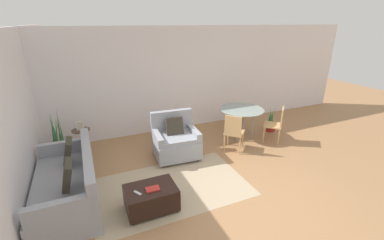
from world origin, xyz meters
TOP-DOWN VIEW (x-y plane):
  - ground_plane at (0.00, 0.00)m, footprint 20.00×20.00m
  - wall_back at (0.00, 3.38)m, footprint 12.00×0.06m
  - wall_left at (-3.13, 1.50)m, footprint 0.06×12.00m
  - area_rug at (-0.86, 0.74)m, footprint 2.75×1.69m
  - couch at (-2.53, 1.08)m, footprint 0.95×2.04m
  - armchair at (-0.38, 1.81)m, footprint 0.99×0.87m
  - ottoman at (-1.34, 0.32)m, footprint 0.80×0.55m
  - book_stack at (-1.32, 0.27)m, footprint 0.22×0.15m
  - tv_remote_primary at (-1.56, 0.28)m, footprint 0.11×0.15m
  - potted_plant at (-2.73, 2.64)m, footprint 0.40×0.40m
  - side_table at (-2.26, 2.72)m, footprint 0.39×0.39m
  - picture_frame at (-2.26, 2.72)m, footprint 0.16×0.07m
  - dining_table at (1.54, 2.12)m, footprint 1.12×1.12m
  - dining_chair_near_left at (0.92, 1.50)m, footprint 0.59×0.59m
  - dining_chair_near_right at (2.16, 1.50)m, footprint 0.59×0.59m
  - potted_plant_small at (2.52, 2.12)m, footprint 0.28×0.28m

SIDE VIEW (x-z plane):
  - ground_plane at x=0.00m, z-range 0.00..0.00m
  - area_rug at x=-0.86m, z-range 0.00..0.01m
  - potted_plant_small at x=2.52m, z-range -0.17..0.53m
  - ottoman at x=-1.34m, z-range 0.02..0.42m
  - potted_plant at x=-2.73m, z-range -0.33..0.83m
  - couch at x=-2.53m, z-range -0.16..0.76m
  - armchair at x=-0.38m, z-range -0.12..0.87m
  - tv_remote_primary at x=-1.56m, z-range 0.40..0.41m
  - book_stack at x=-1.32m, z-range 0.40..0.42m
  - side_table at x=-2.26m, z-range 0.12..0.73m
  - dining_chair_near_left at x=0.92m, z-range 0.07..0.97m
  - dining_chair_near_right at x=2.16m, z-range 0.07..0.97m
  - dining_table at x=1.54m, z-range 0.30..1.05m
  - picture_frame at x=-2.26m, z-range 0.61..0.80m
  - wall_back at x=0.00m, z-range 0.00..2.75m
  - wall_left at x=-3.13m, z-range 0.00..2.75m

